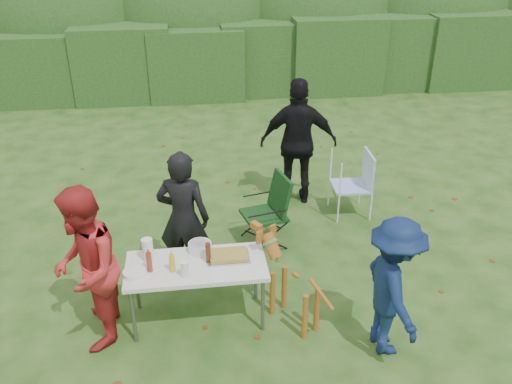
{
  "coord_description": "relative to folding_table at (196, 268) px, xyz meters",
  "views": [
    {
      "loc": [
        -0.29,
        -5.05,
        4.11
      ],
      "look_at": [
        0.49,
        0.79,
        1.0
      ],
      "focal_mm": 38.0,
      "sensor_mm": 36.0,
      "label": 1
    }
  ],
  "objects": [
    {
      "name": "shrub_backdrop",
      "position": [
        0.29,
        9.87,
        0.91
      ],
      "size": [
        20.0,
        2.6,
        3.2
      ],
      "primitive_type": "ellipsoid",
      "color": "#3D6628",
      "rests_on": "ground"
    },
    {
      "name": "beer_bottle",
      "position": [
        0.13,
        0.02,
        0.17
      ],
      "size": [
        0.06,
        0.06,
        0.24
      ],
      "primitive_type": "cylinder",
      "color": "#47230F",
      "rests_on": "folding_table"
    },
    {
      "name": "pasta_bowl",
      "position": [
        0.05,
        0.25,
        0.1
      ],
      "size": [
        0.26,
        0.26,
        0.1
      ],
      "primitive_type": "cylinder",
      "color": "silver",
      "rests_on": "folding_table"
    },
    {
      "name": "focaccia_bread",
      "position": [
        0.35,
        0.07,
        0.09
      ],
      "size": [
        0.4,
        0.26,
        0.04
      ],
      "primitive_type": "cube",
      "color": "#A18A39",
      "rests_on": "food_tray"
    },
    {
      "name": "camping_chair",
      "position": [
        0.94,
        1.44,
        -0.19
      ],
      "size": [
        0.75,
        0.75,
        1.0
      ],
      "primitive_type": null,
      "rotation": [
        0.0,
        0.0,
        3.37
      ],
      "color": "#123914",
      "rests_on": "ground"
    },
    {
      "name": "food_tray",
      "position": [
        0.35,
        0.07,
        0.06
      ],
      "size": [
        0.45,
        0.3,
        0.02
      ],
      "primitive_type": "cube",
      "color": "#B7B7BA",
      "rests_on": "folding_table"
    },
    {
      "name": "ketchup_bottle",
      "position": [
        -0.48,
        -0.05,
        0.16
      ],
      "size": [
        0.06,
        0.06,
        0.22
      ],
      "primitive_type": "cylinder",
      "color": "maroon",
      "rests_on": "folding_table"
    },
    {
      "name": "dog",
      "position": [
        1.04,
        -0.19,
        -0.2
      ],
      "size": [
        0.9,
        1.09,
        0.98
      ],
      "primitive_type": null,
      "rotation": [
        0.0,
        0.0,
        2.14
      ],
      "color": "#97581C",
      "rests_on": "ground"
    },
    {
      "name": "person_cook",
      "position": [
        -0.11,
        0.78,
        0.17
      ],
      "size": [
        0.71,
        0.56,
        1.72
      ],
      "primitive_type": "imported",
      "rotation": [
        0.0,
        0.0,
        2.87
      ],
      "color": "black",
      "rests_on": "ground"
    },
    {
      "name": "person_red_jacket",
      "position": [
        -1.1,
        -0.16,
        0.21
      ],
      "size": [
        0.71,
        0.9,
        1.79
      ],
      "primitive_type": "imported",
      "rotation": [
        0.0,
        0.0,
        -1.53
      ],
      "color": "#B12526",
      "rests_on": "ground"
    },
    {
      "name": "lawn_chair",
      "position": [
        2.34,
        2.1,
        -0.2
      ],
      "size": [
        0.6,
        0.6,
        0.98
      ],
      "primitive_type": null,
      "rotation": [
        0.0,
        0.0,
        3.1
      ],
      "color": "#4074D2",
      "rests_on": "ground"
    },
    {
      "name": "paper_towel_roll",
      "position": [
        -0.5,
        0.15,
        0.18
      ],
      "size": [
        0.12,
        0.12,
        0.26
      ],
      "primitive_type": "cylinder",
      "color": "white",
      "rests_on": "folding_table"
    },
    {
      "name": "folding_table",
      "position": [
        0.0,
        0.0,
        0.0
      ],
      "size": [
        1.5,
        0.7,
        0.74
      ],
      "color": "silver",
      "rests_on": "ground"
    },
    {
      "name": "cup_stack",
      "position": [
        -0.12,
        -0.2,
        0.14
      ],
      "size": [
        0.08,
        0.08,
        0.18
      ],
      "primitive_type": "cylinder",
      "color": "white",
      "rests_on": "folding_table"
    },
    {
      "name": "person_black_puffy",
      "position": [
        1.64,
        2.6,
        0.29
      ],
      "size": [
        1.21,
        0.66,
        1.96
      ],
      "primitive_type": "imported",
      "rotation": [
        0.0,
        0.0,
        2.98
      ],
      "color": "black",
      "rests_on": "ground"
    },
    {
      "name": "child",
      "position": [
        1.92,
        -0.69,
        0.08
      ],
      "size": [
        0.61,
        1.01,
        1.53
      ],
      "primitive_type": "imported",
      "rotation": [
        0.0,
        0.0,
        1.61
      ],
      "color": "#0E1F46",
      "rests_on": "ground"
    },
    {
      "name": "plate_stack",
      "position": [
        -0.63,
        -0.1,
        0.08
      ],
      "size": [
        0.24,
        0.24,
        0.05
      ],
      "primitive_type": "cylinder",
      "color": "white",
      "rests_on": "folding_table"
    },
    {
      "name": "mustard_bottle",
      "position": [
        -0.24,
        -0.09,
        0.15
      ],
      "size": [
        0.06,
        0.06,
        0.2
      ],
      "primitive_type": "cylinder",
      "color": "gold",
      "rests_on": "folding_table"
    },
    {
      "name": "hedge_row",
      "position": [
        0.29,
        8.27,
        0.16
      ],
      "size": [
        22.0,
        1.4,
        1.7
      ],
      "primitive_type": "cube",
      "color": "#23471C",
      "rests_on": "ground"
    },
    {
      "name": "ground",
      "position": [
        0.29,
        0.27,
        -0.69
      ],
      "size": [
        80.0,
        80.0,
        0.0
      ],
      "primitive_type": "plane",
      "color": "#1E4211"
    }
  ]
}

